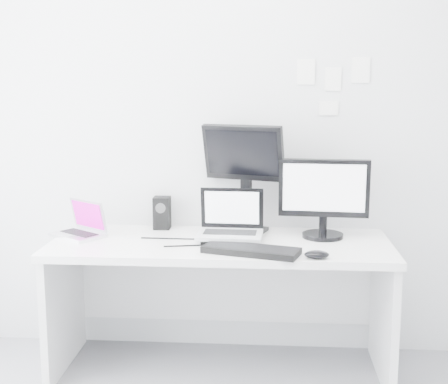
{
  "coord_description": "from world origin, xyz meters",
  "views": [
    {
      "loc": [
        0.25,
        -1.98,
        1.56
      ],
      "look_at": [
        0.02,
        1.23,
        1.0
      ],
      "focal_mm": 50.37,
      "sensor_mm": 36.0,
      "label": 1
    }
  ],
  "objects": [
    {
      "name": "back_wall",
      "position": [
        0.0,
        1.6,
        1.35
      ],
      "size": [
        3.6,
        0.0,
        3.6
      ],
      "primitive_type": "plane",
      "rotation": [
        1.57,
        0.0,
        0.0
      ],
      "color": "silver",
      "rests_on": "ground"
    },
    {
      "name": "desk",
      "position": [
        0.0,
        1.25,
        0.36
      ],
      "size": [
        1.8,
        0.7,
        0.73
      ],
      "primitive_type": "cube",
      "color": "white",
      "rests_on": "ground"
    },
    {
      "name": "macbook",
      "position": [
        -0.79,
        1.3,
        0.83
      ],
      "size": [
        0.35,
        0.33,
        0.21
      ],
      "primitive_type": "cube",
      "rotation": [
        0.0,
        0.0,
        -0.63
      ],
      "color": "silver",
      "rests_on": "desk"
    },
    {
      "name": "speaker",
      "position": [
        -0.36,
        1.52,
        0.82
      ],
      "size": [
        0.1,
        0.1,
        0.19
      ],
      "primitive_type": "cube",
      "rotation": [
        0.0,
        0.0,
        -0.04
      ],
      "color": "black",
      "rests_on": "desk"
    },
    {
      "name": "dell_laptop",
      "position": [
        0.05,
        1.25,
        0.87
      ],
      "size": [
        0.35,
        0.28,
        0.28
      ],
      "primitive_type": "cube",
      "rotation": [
        0.0,
        0.0,
        -0.04
      ],
      "color": "silver",
      "rests_on": "desk"
    },
    {
      "name": "rear_monitor",
      "position": [
        0.12,
        1.48,
        1.04
      ],
      "size": [
        0.49,
        0.3,
        0.62
      ],
      "primitive_type": "cube",
      "rotation": [
        0.0,
        0.0,
        -0.32
      ],
      "color": "black",
      "rests_on": "desk"
    },
    {
      "name": "samsung_monitor",
      "position": [
        0.55,
        1.38,
        0.95
      ],
      "size": [
        0.5,
        0.26,
        0.44
      ],
      "primitive_type": "cube",
      "rotation": [
        0.0,
        0.0,
        -0.07
      ],
      "color": "black",
      "rests_on": "desk"
    },
    {
      "name": "keyboard",
      "position": [
        0.17,
        1.02,
        0.75
      ],
      "size": [
        0.5,
        0.3,
        0.03
      ],
      "primitive_type": "cube",
      "rotation": [
        0.0,
        0.0,
        -0.29
      ],
      "color": "black",
      "rests_on": "desk"
    },
    {
      "name": "mouse",
      "position": [
        0.49,
        0.96,
        0.75
      ],
      "size": [
        0.12,
        0.08,
        0.04
      ],
      "primitive_type": "ellipsoid",
      "rotation": [
        0.0,
        0.0,
        0.04
      ],
      "color": "black",
      "rests_on": "desk"
    },
    {
      "name": "wall_note_0",
      "position": [
        0.45,
        1.59,
        1.62
      ],
      "size": [
        0.1,
        0.0,
        0.14
      ],
      "primitive_type": "cube",
      "color": "white",
      "rests_on": "back_wall"
    },
    {
      "name": "wall_note_1",
      "position": [
        0.6,
        1.59,
        1.58
      ],
      "size": [
        0.09,
        0.0,
        0.13
      ],
      "primitive_type": "cube",
      "color": "white",
      "rests_on": "back_wall"
    },
    {
      "name": "wall_note_2",
      "position": [
        0.75,
        1.59,
        1.63
      ],
      "size": [
        0.1,
        0.0,
        0.14
      ],
      "primitive_type": "cube",
      "color": "white",
      "rests_on": "back_wall"
    },
    {
      "name": "wall_note_3",
      "position": [
        0.58,
        1.59,
        1.42
      ],
      "size": [
        0.11,
        0.0,
        0.08
      ],
      "primitive_type": "cube",
      "color": "white",
      "rests_on": "back_wall"
    }
  ]
}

